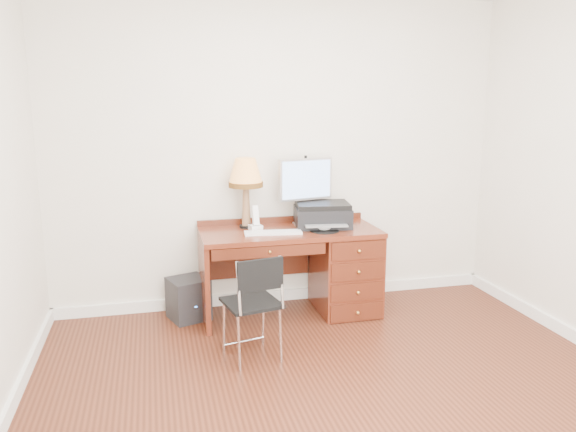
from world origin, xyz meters
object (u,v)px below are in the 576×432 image
object	(u,v)px
desk	(325,265)
leg_lamp	(246,177)
phone	(256,223)
equipment_box	(188,299)
monitor	(306,183)
printer	(323,215)
chair	(253,298)

from	to	relation	value
desk	leg_lamp	size ratio (longest dim) A/B	2.52
phone	equipment_box	xyz separation A→B (m)	(-0.58, 0.05, -0.64)
monitor	printer	size ratio (longest dim) A/B	1.13
leg_lamp	equipment_box	world-z (taller)	leg_lamp
printer	phone	size ratio (longest dim) A/B	2.43
monitor	leg_lamp	world-z (taller)	leg_lamp
monitor	printer	bearing A→B (deg)	-56.73
desk	phone	bearing A→B (deg)	175.50
printer	desk	bearing A→B (deg)	-68.92
leg_lamp	chair	size ratio (longest dim) A/B	0.76
chair	monitor	bearing A→B (deg)	44.44
phone	equipment_box	distance (m)	0.86
desk	phone	size ratio (longest dim) A/B	7.12
desk	equipment_box	world-z (taller)	desk
chair	desk	bearing A→B (deg)	33.97
desk	equipment_box	size ratio (longest dim) A/B	4.26
printer	phone	world-z (taller)	phone
monitor	chair	distance (m)	1.34
desk	leg_lamp	bearing A→B (deg)	166.38
equipment_box	monitor	bearing A→B (deg)	-14.97
printer	phone	distance (m)	0.59
printer	monitor	bearing A→B (deg)	144.35
monitor	phone	xyz separation A→B (m)	(-0.47, -0.12, -0.30)
monitor	chair	bearing A→B (deg)	-136.77
leg_lamp	monitor	bearing A→B (deg)	1.22
monitor	equipment_box	xyz separation A→B (m)	(-1.05, -0.08, -0.94)
chair	leg_lamp	bearing A→B (deg)	71.12
monitor	leg_lamp	xyz separation A→B (m)	(-0.53, -0.01, 0.07)
monitor	phone	distance (m)	0.58
leg_lamp	phone	xyz separation A→B (m)	(0.06, -0.11, -0.37)
desk	equipment_box	distance (m)	1.21
phone	chair	distance (m)	0.93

